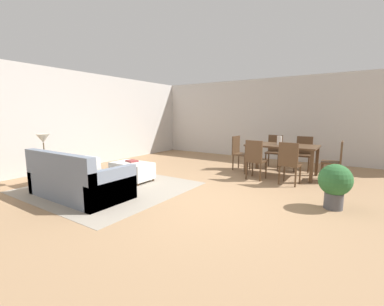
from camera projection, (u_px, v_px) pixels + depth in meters
name	position (u px, v px, depth m)	size (l,w,h in m)	color
ground_plane	(200.00, 200.00, 4.46)	(10.80, 10.80, 0.00)	#9E7A56
wall_back	(279.00, 119.00, 8.38)	(9.00, 0.12, 2.70)	beige
wall_left	(74.00, 120.00, 7.13)	(0.12, 11.00, 2.70)	beige
area_rug	(110.00, 187.00, 5.25)	(3.00, 2.80, 0.01)	gray
couch	(78.00, 181.00, 4.62)	(1.91, 0.97, 0.86)	slate
ottoman_table	(132.00, 170.00, 5.75)	(0.93, 0.57, 0.42)	silver
side_table	(45.00, 165.00, 5.34)	(0.40, 0.40, 0.57)	brown
table_lamp	(43.00, 140.00, 5.26)	(0.26, 0.26, 0.53)	brown
dining_table	(282.00, 148.00, 6.25)	(1.63, 0.95, 0.76)	#513823
dining_chair_near_left	(255.00, 157.00, 5.81)	(0.43, 0.43, 0.92)	#513823
dining_chair_near_right	(289.00, 161.00, 5.36)	(0.43, 0.43, 0.92)	#513823
dining_chair_far_left	(274.00, 149.00, 7.22)	(0.42, 0.42, 0.92)	#513823
dining_chair_far_right	(304.00, 152.00, 6.74)	(0.41, 0.41, 0.92)	#513823
dining_chair_head_east	(336.00, 159.00, 5.63)	(0.42, 0.42, 0.92)	#513823
dining_chair_head_west	(239.00, 151.00, 6.90)	(0.42, 0.42, 0.92)	#513823
vase_centerpiece	(279.00, 140.00, 6.28)	(0.11, 0.11, 0.21)	silver
book_on_ottoman	(132.00, 161.00, 5.82)	(0.26, 0.20, 0.03)	maroon
potted_plant	(335.00, 183.00, 4.00)	(0.50, 0.50, 0.73)	#4C4C51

